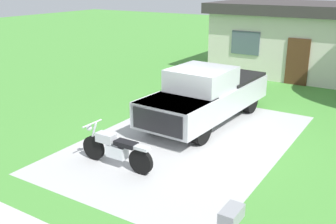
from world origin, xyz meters
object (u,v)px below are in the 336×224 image
(motorcycle, at_px, (116,149))
(neighbor_house, at_px, (312,39))
(pickup_truck, at_px, (208,94))
(mailbox, at_px, (231,224))

(motorcycle, xyz_separation_m, neighbor_house, (1.66, 13.37, 1.32))
(pickup_truck, height_order, neighbor_house, neighbor_house)
(motorcycle, relative_size, neighbor_house, 0.23)
(pickup_truck, distance_m, mailbox, 7.43)
(pickup_truck, bearing_deg, mailbox, -60.59)
(pickup_truck, relative_size, neighbor_house, 0.59)
(motorcycle, height_order, pickup_truck, pickup_truck)
(mailbox, height_order, neighbor_house, neighbor_house)
(motorcycle, xyz_separation_m, pickup_truck, (0.42, 4.34, 0.48))
(mailbox, bearing_deg, pickup_truck, 119.41)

